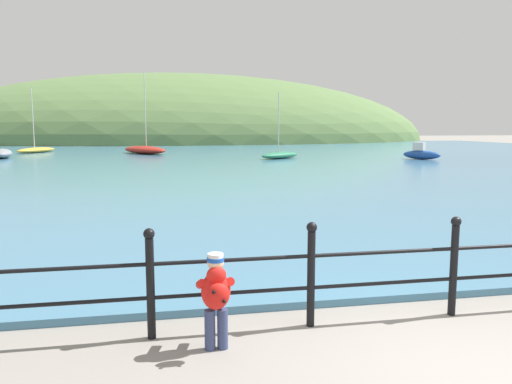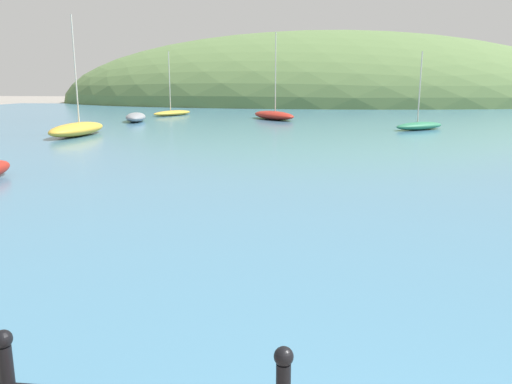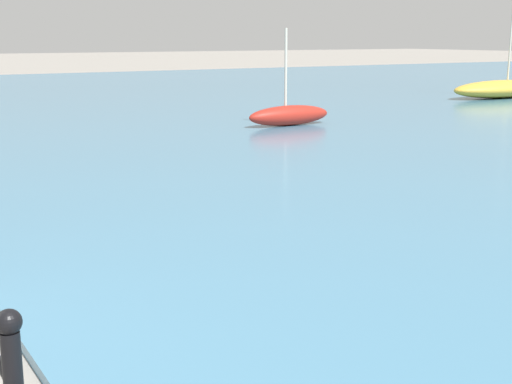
% 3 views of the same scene
% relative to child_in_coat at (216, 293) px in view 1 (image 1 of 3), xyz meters
% --- Properties ---
extents(ground_plane, '(200.00, 200.00, 0.00)m').
position_rel_child_in_coat_xyz_m(ground_plane, '(2.38, -1.09, -0.61)').
color(ground_plane, gray).
extents(water, '(80.00, 60.00, 0.10)m').
position_rel_child_in_coat_xyz_m(water, '(2.38, 30.91, -0.56)').
color(water, teal).
rests_on(water, ground).
extents(far_hillside, '(73.72, 40.55, 19.27)m').
position_rel_child_in_coat_xyz_m(far_hillside, '(2.38, 69.59, -0.61)').
color(far_hillside, '#567542').
rests_on(far_hillside, ground).
extents(iron_railing, '(10.79, 0.12, 1.21)m').
position_rel_child_in_coat_xyz_m(iron_railing, '(2.90, 0.41, 0.04)').
color(iron_railing, black).
rests_on(iron_railing, ground).
extents(child_in_coat, '(0.38, 0.53, 1.00)m').
position_rel_child_in_coat_xyz_m(child_in_coat, '(0.00, 0.00, 0.00)').
color(child_in_coat, navy).
rests_on(child_in_coat, ground).
extents(boat_twin_mast, '(2.02, 2.48, 1.09)m').
position_rel_child_in_coat_xyz_m(boat_twin_mast, '(16.07, 24.80, -0.15)').
color(boat_twin_mast, '#1E4793').
rests_on(boat_twin_mast, water).
extents(boat_mid_harbor, '(2.25, 4.03, 0.61)m').
position_rel_child_in_coat_xyz_m(boat_mid_harbor, '(-11.03, 31.50, -0.20)').
color(boat_mid_harbor, gray).
rests_on(boat_mid_harbor, water).
extents(boat_red_dinghy, '(3.44, 2.99, 4.34)m').
position_rel_child_in_coat_xyz_m(boat_red_dinghy, '(7.30, 27.32, -0.26)').
color(boat_red_dinghy, '#287551').
rests_on(boat_red_dinghy, water).
extents(boat_blue_hull, '(2.94, 4.37, 5.11)m').
position_rel_child_in_coat_xyz_m(boat_blue_hull, '(-10.33, 38.21, -0.27)').
color(boat_blue_hull, gold).
rests_on(boat_blue_hull, water).
extents(boat_far_left, '(4.21, 5.12, 6.14)m').
position_rel_child_in_coat_xyz_m(boat_far_left, '(-1.68, 34.63, -0.19)').
color(boat_far_left, maroon).
rests_on(boat_far_left, water).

